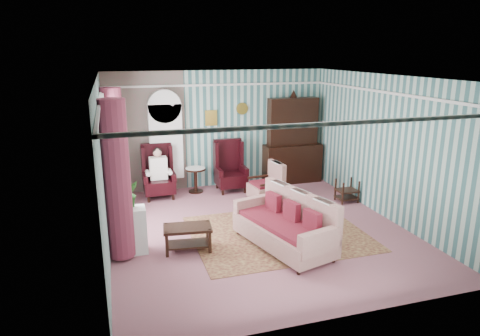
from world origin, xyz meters
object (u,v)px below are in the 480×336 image
object	(u,v)px
coffee_table	(188,238)
seated_woman	(159,173)
plant_stand	(130,231)
dresser_hutch	(293,138)
nest_table	(347,190)
sofa	(283,219)
floral_armchair	(266,180)
wingback_left	(158,172)
round_side_table	(196,180)
wingback_right	(231,166)
bookcase	(166,147)

from	to	relation	value
coffee_table	seated_woman	bearing A→B (deg)	92.89
seated_woman	plant_stand	world-z (taller)	seated_woman
dresser_hutch	nest_table	size ratio (longest dim) A/B	4.37
sofa	floral_armchair	world-z (taller)	sofa
wingback_left	round_side_table	bearing A→B (deg)	9.46
dresser_hutch	round_side_table	world-z (taller)	dresser_hutch
wingback_right	nest_table	world-z (taller)	wingback_right
plant_stand	sofa	size ratio (longest dim) A/B	0.40
plant_stand	coffee_table	bearing A→B (deg)	-11.98
dresser_hutch	coffee_table	world-z (taller)	dresser_hutch
dresser_hutch	round_side_table	distance (m)	2.75
dresser_hutch	floral_armchair	bearing A→B (deg)	-133.49
coffee_table	sofa	bearing A→B (deg)	-13.11
wingback_left	coffee_table	xyz separation A→B (m)	(0.15, -2.95, -0.40)
round_side_table	nest_table	bearing A→B (deg)	-28.20
seated_woman	plant_stand	bearing A→B (deg)	-106.22
dresser_hutch	seated_woman	distance (m)	3.56
bookcase	dresser_hutch	bearing A→B (deg)	-2.11
wingback_left	sofa	world-z (taller)	wingback_left
wingback_right	round_side_table	distance (m)	0.92
bookcase	wingback_right	world-z (taller)	bookcase
dresser_hutch	seated_woman	world-z (taller)	dresser_hutch
wingback_right	coffee_table	size ratio (longest dim) A/B	1.53
wingback_right	dresser_hutch	bearing A→B (deg)	8.77
seated_woman	round_side_table	distance (m)	0.96
coffee_table	dresser_hutch	bearing A→B (deg)	43.87
round_side_table	sofa	distance (m)	3.59
nest_table	sofa	world-z (taller)	sofa
bookcase	plant_stand	distance (m)	3.39
wingback_left	nest_table	xyz separation A→B (m)	(4.07, -1.55, -0.35)
dresser_hutch	seated_woman	bearing A→B (deg)	-175.59
plant_stand	floral_armchair	xyz separation A→B (m)	(3.10, 1.75, 0.11)
nest_table	coffee_table	distance (m)	4.16
seated_woman	round_side_table	world-z (taller)	seated_woman
seated_woman	floral_armchair	world-z (taller)	seated_woman
wingback_right	seated_woman	world-z (taller)	wingback_right
dresser_hutch	round_side_table	bearing A→B (deg)	-177.36
wingback_left	floral_armchair	world-z (taller)	wingback_left
wingback_left	seated_woman	bearing A→B (deg)	0.00
round_side_table	nest_table	distance (m)	3.60
bookcase	floral_armchair	bearing A→B (deg)	-34.05
wingback_right	sofa	bearing A→B (deg)	-89.76
sofa	floral_armchair	size ratio (longest dim) A/B	1.94
sofa	wingback_right	bearing A→B (deg)	-15.11
wingback_right	floral_armchair	distance (m)	1.14
wingback_right	sofa	world-z (taller)	wingback_right
wingback_left	seated_woman	xyz separation A→B (m)	(0.00, 0.00, -0.04)
wingback_right	round_side_table	bearing A→B (deg)	169.99
plant_stand	floral_armchair	size ratio (longest dim) A/B	0.78
wingback_left	plant_stand	size ratio (longest dim) A/B	1.56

